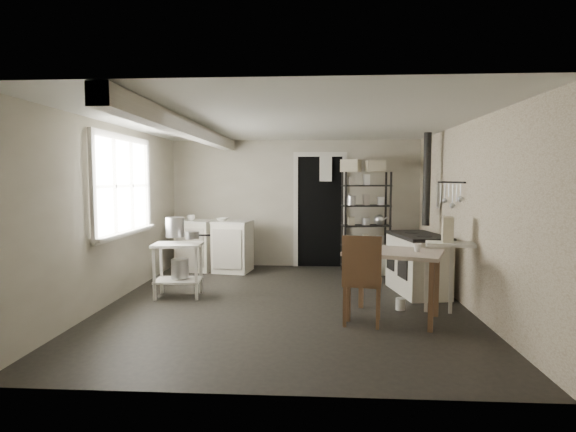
# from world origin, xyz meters

# --- Properties ---
(floor) EXTENTS (5.00, 5.00, 0.00)m
(floor) POSITION_xyz_m (0.00, 0.00, 0.00)
(floor) COLOR black
(floor) RESTS_ON ground
(ceiling) EXTENTS (5.00, 5.00, 0.00)m
(ceiling) POSITION_xyz_m (0.00, 0.00, 2.30)
(ceiling) COLOR beige
(ceiling) RESTS_ON wall_back
(wall_back) EXTENTS (4.50, 0.02, 2.30)m
(wall_back) POSITION_xyz_m (0.00, 2.50, 1.15)
(wall_back) COLOR #B0A996
(wall_back) RESTS_ON ground
(wall_front) EXTENTS (4.50, 0.02, 2.30)m
(wall_front) POSITION_xyz_m (0.00, -2.50, 1.15)
(wall_front) COLOR #B0A996
(wall_front) RESTS_ON ground
(wall_left) EXTENTS (0.02, 5.00, 2.30)m
(wall_left) POSITION_xyz_m (-2.25, 0.00, 1.15)
(wall_left) COLOR #B0A996
(wall_left) RESTS_ON ground
(wall_right) EXTENTS (0.02, 5.00, 2.30)m
(wall_right) POSITION_xyz_m (2.25, 0.00, 1.15)
(wall_right) COLOR #B0A996
(wall_right) RESTS_ON ground
(window) EXTENTS (0.12, 1.76, 1.28)m
(window) POSITION_xyz_m (-2.22, 0.20, 1.50)
(window) COLOR beige
(window) RESTS_ON wall_left
(doorway) EXTENTS (0.96, 0.10, 2.08)m
(doorway) POSITION_xyz_m (0.45, 2.47, 1.00)
(doorway) COLOR beige
(doorway) RESTS_ON ground
(ceiling_beam) EXTENTS (0.18, 5.00, 0.18)m
(ceiling_beam) POSITION_xyz_m (-1.20, 0.00, 2.20)
(ceiling_beam) COLOR beige
(ceiling_beam) RESTS_ON ceiling
(wallpaper_panel) EXTENTS (0.01, 5.00, 2.30)m
(wallpaper_panel) POSITION_xyz_m (2.24, 0.00, 1.15)
(wallpaper_panel) COLOR beige
(wallpaper_panel) RESTS_ON wall_right
(utensil_rail) EXTENTS (0.06, 1.20, 0.44)m
(utensil_rail) POSITION_xyz_m (2.19, 0.60, 1.55)
(utensil_rail) COLOR #B7B7BA
(utensil_rail) RESTS_ON wall_right
(prep_table) EXTENTS (0.68, 0.51, 0.73)m
(prep_table) POSITION_xyz_m (-1.48, 0.21, 0.40)
(prep_table) COLOR beige
(prep_table) RESTS_ON ground
(stockpot) EXTENTS (0.31, 0.31, 0.27)m
(stockpot) POSITION_xyz_m (-1.55, 0.31, 0.94)
(stockpot) COLOR #B7B7BA
(stockpot) RESTS_ON prep_table
(saucepan) EXTENTS (0.20, 0.20, 0.10)m
(saucepan) POSITION_xyz_m (-1.26, 0.16, 0.85)
(saucepan) COLOR #B7B7BA
(saucepan) RESTS_ON prep_table
(bucket) EXTENTS (0.27, 0.27, 0.26)m
(bucket) POSITION_xyz_m (-1.46, 0.23, 0.39)
(bucket) COLOR #B7B7BA
(bucket) RESTS_ON prep_table
(base_cabinets) EXTENTS (1.41, 0.76, 0.88)m
(base_cabinets) POSITION_xyz_m (-1.38, 1.98, 0.46)
(base_cabinets) COLOR beige
(base_cabinets) RESTS_ON ground
(mixing_bowl) EXTENTS (0.32, 0.32, 0.06)m
(mixing_bowl) POSITION_xyz_m (-1.24, 1.97, 0.95)
(mixing_bowl) COLOR white
(mixing_bowl) RESTS_ON base_cabinets
(counter_cup) EXTENTS (0.14, 0.14, 0.10)m
(counter_cup) POSITION_xyz_m (-1.77, 1.93, 0.97)
(counter_cup) COLOR white
(counter_cup) RESTS_ON base_cabinets
(shelf_rack) EXTENTS (0.85, 0.43, 1.72)m
(shelf_rack) POSITION_xyz_m (1.24, 2.08, 0.95)
(shelf_rack) COLOR black
(shelf_rack) RESTS_ON ground
(shelf_jar) EXTENTS (0.10, 0.10, 0.20)m
(shelf_jar) POSITION_xyz_m (0.94, 2.13, 1.37)
(shelf_jar) COLOR white
(shelf_jar) RESTS_ON shelf_rack
(storage_box_a) EXTENTS (0.38, 0.35, 0.21)m
(storage_box_a) POSITION_xyz_m (0.97, 2.13, 2.01)
(storage_box_a) COLOR beige
(storage_box_a) RESTS_ON shelf_rack
(storage_box_b) EXTENTS (0.31, 0.30, 0.19)m
(storage_box_b) POSITION_xyz_m (1.38, 2.04, 1.99)
(storage_box_b) COLOR beige
(storage_box_b) RESTS_ON shelf_rack
(stove) EXTENTS (0.76, 1.14, 0.83)m
(stove) POSITION_xyz_m (1.80, 0.61, 0.44)
(stove) COLOR beige
(stove) RESTS_ON ground
(stovepipe) EXTENTS (0.13, 0.13, 1.30)m
(stovepipe) POSITION_xyz_m (2.01, 1.09, 1.59)
(stovepipe) COLOR black
(stovepipe) RESTS_ON stove
(side_ledge) EXTENTS (0.60, 0.40, 0.85)m
(side_ledge) POSITION_xyz_m (1.95, -0.34, 0.43)
(side_ledge) COLOR beige
(side_ledge) RESTS_ON ground
(oats_box) EXTENTS (0.15, 0.22, 0.30)m
(oats_box) POSITION_xyz_m (1.93, -0.29, 1.01)
(oats_box) COLOR beige
(oats_box) RESTS_ON side_ledge
(work_table) EXTENTS (1.22, 1.04, 0.79)m
(work_table) POSITION_xyz_m (1.25, -0.59, 0.38)
(work_table) COLOR beige
(work_table) RESTS_ON ground
(table_cup) EXTENTS (0.11, 0.11, 0.09)m
(table_cup) POSITION_xyz_m (1.50, -0.65, 0.81)
(table_cup) COLOR white
(table_cup) RESTS_ON work_table
(chair) EXTENTS (0.48, 0.50, 1.00)m
(chair) POSITION_xyz_m (0.89, -0.77, 0.48)
(chair) COLOR brown
(chair) RESTS_ON ground
(flour_sack) EXTENTS (0.48, 0.42, 0.52)m
(flour_sack) POSITION_xyz_m (1.47, 1.70, 0.24)
(flour_sack) COLOR silver
(flour_sack) RESTS_ON ground
(floor_crock) EXTENTS (0.15, 0.15, 0.14)m
(floor_crock) POSITION_xyz_m (1.41, -0.23, 0.07)
(floor_crock) COLOR white
(floor_crock) RESTS_ON ground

